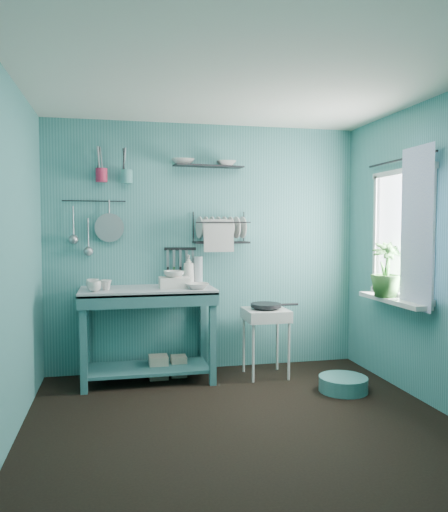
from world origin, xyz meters
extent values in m
plane|color=black|center=(0.00, 0.00, 0.00)|extent=(3.20, 3.20, 0.00)
plane|color=silver|center=(0.00, 0.00, 2.50)|extent=(3.20, 3.20, 0.00)
plane|color=teal|center=(0.00, 1.50, 1.25)|extent=(3.20, 0.00, 3.20)
plane|color=teal|center=(0.00, -1.50, 1.25)|extent=(3.20, 0.00, 3.20)
plane|color=teal|center=(-1.60, 0.00, 1.25)|extent=(0.00, 3.00, 3.00)
plane|color=teal|center=(1.60, 0.00, 1.25)|extent=(0.00, 3.00, 3.00)
cube|color=#326769|center=(-0.62, 1.19, 0.44)|extent=(1.33, 0.81, 0.89)
imported|color=beige|center=(-1.10, 1.03, 0.93)|extent=(0.12, 0.12, 0.10)
imported|color=beige|center=(-1.00, 1.13, 0.93)|extent=(0.14, 0.14, 0.09)
imported|color=beige|center=(-1.12, 1.19, 0.93)|extent=(0.17, 0.17, 0.10)
cube|color=silver|center=(-0.37, 1.17, 0.94)|extent=(0.28, 0.22, 0.10)
imported|color=beige|center=(-0.37, 1.17, 1.02)|extent=(0.20, 0.19, 0.06)
imported|color=silver|center=(-0.20, 1.39, 1.03)|extent=(0.12, 0.12, 0.30)
cylinder|color=#ACB9BF|center=(-0.10, 1.41, 1.03)|extent=(0.09, 0.09, 0.28)
imported|color=beige|center=(-0.17, 1.04, 0.91)|extent=(0.22, 0.22, 0.05)
cube|color=silver|center=(0.52, 1.10, 0.33)|extent=(0.46, 0.46, 0.66)
cylinder|color=black|center=(0.52, 1.10, 0.70)|extent=(0.30, 0.30, 0.03)
cube|color=black|center=(-0.27, 1.47, 1.24)|extent=(0.32, 0.06, 0.03)
cube|color=black|center=(0.13, 1.37, 1.46)|extent=(0.55, 0.25, 0.32)
cube|color=black|center=(0.01, 1.40, 2.07)|extent=(0.72, 0.27, 0.01)
imported|color=beige|center=(-0.25, 1.40, 2.06)|extent=(0.23, 0.23, 0.06)
imported|color=beige|center=(0.19, 1.40, 2.04)|extent=(0.22, 0.22, 0.05)
cylinder|color=#AC1F3E|center=(-1.03, 1.42, 1.96)|extent=(0.11, 0.11, 0.13)
cylinder|color=teal|center=(-0.79, 1.42, 1.95)|extent=(0.11, 0.11, 0.13)
cylinder|color=#94979B|center=(-0.96, 1.45, 1.45)|extent=(0.28, 0.03, 0.28)
cylinder|color=#94979B|center=(-1.30, 1.46, 1.51)|extent=(0.01, 0.01, 0.30)
cylinder|color=#94979B|center=(-1.16, 1.46, 1.40)|extent=(0.01, 0.01, 0.30)
cylinder|color=black|center=(-1.10, 1.47, 1.71)|extent=(0.60, 0.01, 0.01)
plane|color=white|center=(1.59, 0.45, 1.40)|extent=(0.00, 1.10, 1.10)
cube|color=silver|center=(1.50, 0.45, 0.81)|extent=(0.16, 0.95, 0.04)
plane|color=white|center=(1.52, 0.15, 1.45)|extent=(0.00, 1.35, 1.35)
cylinder|color=black|center=(1.54, 0.45, 2.05)|extent=(0.02, 1.05, 0.02)
imported|color=#2F6628|center=(1.48, 0.53, 1.08)|extent=(0.34, 0.34, 0.50)
cube|color=gray|center=(-0.52, 1.24, 0.11)|extent=(0.18, 0.18, 0.22)
cube|color=gray|center=(-0.32, 1.27, 0.10)|extent=(0.15, 0.15, 0.20)
cylinder|color=teal|center=(1.06, 0.50, 0.07)|extent=(0.43, 0.43, 0.13)
camera|label=1|loc=(-0.90, -3.53, 1.47)|focal=35.00mm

